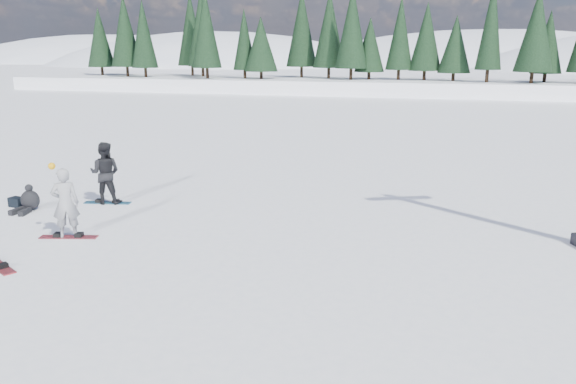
# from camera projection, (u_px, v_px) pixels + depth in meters

# --- Properties ---
(ground) EXTENTS (420.00, 420.00, 0.00)m
(ground) POSITION_uv_depth(u_px,v_px,m) (92.00, 237.00, 14.80)
(ground) COLOR white
(ground) RESTS_ON ground
(alpine_backdrop) EXTENTS (412.50, 227.00, 53.20)m
(alpine_backdrop) POSITION_uv_depth(u_px,v_px,m) (391.00, 105.00, 197.52)
(alpine_backdrop) COLOR white
(alpine_backdrop) RESTS_ON ground
(snowboarder_woman) EXTENTS (0.82, 0.74, 2.02)m
(snowboarder_woman) POSITION_uv_depth(u_px,v_px,m) (65.00, 203.00, 14.54)
(snowboarder_woman) COLOR #95959A
(snowboarder_woman) RESTS_ON ground
(snowboarder_man) EXTENTS (1.13, 0.97, 1.99)m
(snowboarder_man) POSITION_uv_depth(u_px,v_px,m) (105.00, 173.00, 17.85)
(snowboarder_man) COLOR black
(snowboarder_man) RESTS_ON ground
(seated_rider) EXTENTS (0.63, 0.99, 0.82)m
(seated_rider) POSITION_uv_depth(u_px,v_px,m) (29.00, 201.00, 17.19)
(seated_rider) COLOR black
(seated_rider) RESTS_ON ground
(gear_bag) EXTENTS (0.49, 0.36, 0.30)m
(gear_bag) POSITION_uv_depth(u_px,v_px,m) (17.00, 202.00, 17.65)
(gear_bag) COLOR black
(gear_bag) RESTS_ON ground
(snowboard_woman) EXTENTS (1.52, 0.66, 0.03)m
(snowboard_woman) POSITION_uv_depth(u_px,v_px,m) (69.00, 237.00, 14.77)
(snowboard_woman) COLOR maroon
(snowboard_woman) RESTS_ON ground
(snowboard_man) EXTENTS (1.53, 0.58, 0.03)m
(snowboard_man) POSITION_uv_depth(u_px,v_px,m) (108.00, 203.00, 18.09)
(snowboard_man) COLOR #165679
(snowboard_man) RESTS_ON ground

